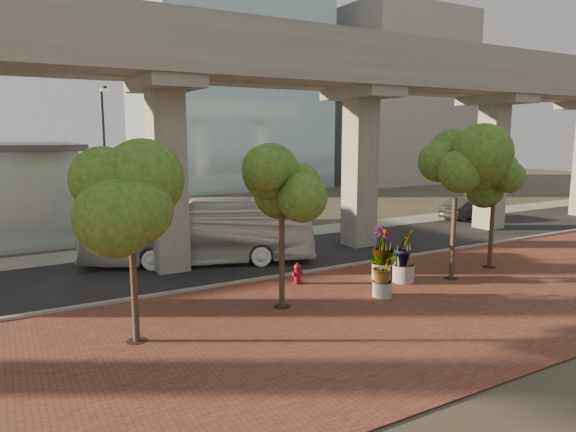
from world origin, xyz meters
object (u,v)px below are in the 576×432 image
planter_front (383,269)px  fire_hydrant (298,273)px  transit_bus (199,232)px  parked_car (467,209)px

planter_front → fire_hydrant: bearing=121.8°
fire_hydrant → planter_front: planter_front is taller
fire_hydrant → planter_front: bearing=-58.2°
transit_bus → parked_car: transit_bus is taller
transit_bus → planter_front: (4.70, -9.49, -0.42)m
transit_bus → planter_front: size_ratio=6.05×
planter_front → transit_bus: bearing=116.3°
transit_bus → fire_hydrant: transit_bus is taller
parked_car → planter_front: bearing=115.1°
parked_car → fire_hydrant: size_ratio=5.17×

